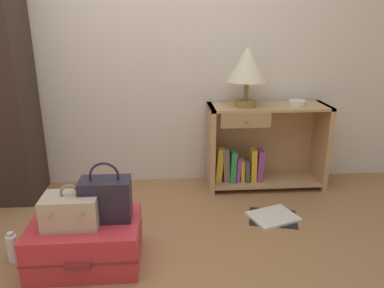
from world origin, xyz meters
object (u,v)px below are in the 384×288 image
Objects in this scene: open_book_on_floor at (273,217)px; bowl at (297,103)px; train_case at (71,210)px; table_lamp at (247,66)px; suitcase_large at (86,242)px; handbag at (106,198)px; bottle at (13,248)px; bookshelf at (260,147)px.

bowl is at bearing 60.68° from open_book_on_floor.
bowl is 0.46× the size of train_case.
table_lamp is 0.75× the size of suitcase_large.
open_book_on_floor is (1.32, 0.46, -0.36)m from train_case.
table_lamp is 1.53m from handbag.
train_case is at bearing -139.87° from table_lamp.
handbag is at bearing 14.12° from suitcase_large.
table_lamp is 1.71m from train_case.
open_book_on_floor is at bearing -119.32° from bowl.
open_book_on_floor is at bearing 19.32° from train_case.
bowl is 0.75× the size of bottle.
bookshelf reaches higher than open_book_on_floor.
suitcase_large is 1.80× the size of handbag.
table_lamp reaches higher than bottle.
table_lamp is at bearing 40.13° from train_case.
bowl is 1.95m from suitcase_large.
handbag is (-1.17, -0.99, 0.05)m from bookshelf.
suitcase_large is at bearing -161.11° from open_book_on_floor.
handbag reaches higher than train_case.
bottle is at bearing -167.20° from open_book_on_floor.
train_case reaches higher than bottle.
bottle is (-0.45, 0.04, -0.05)m from suitcase_large.
bookshelf is 2.02m from bottle.
train_case is 1.44m from open_book_on_floor.
handbag is at bearing -136.89° from table_lamp.
train_case is 0.77× the size of open_book_on_floor.
table_lamp is at bearing 40.65° from suitcase_large.
bookshelf reaches higher than suitcase_large.
table_lamp is 2.48× the size of bottle.
train_case is at bearing -161.28° from handbag.
bottle is (-0.39, 0.07, -0.28)m from train_case.
handbag reaches higher than open_book_on_floor.
train_case is at bearing -10.82° from bottle.
suitcase_large is at bearing -148.07° from bowl.
suitcase_large is 2.05× the size of train_case.
table_lamp is 1.34× the size of handbag.
table_lamp reaches higher than open_book_on_floor.
bowl is at bearing 33.29° from handbag.
bowl is at bearing 31.80° from train_case.
bookshelf is at bearing 38.24° from suitcase_large.
suitcase_large reaches higher than bottle.
train_case is (-1.20, -1.01, -0.68)m from table_lamp.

